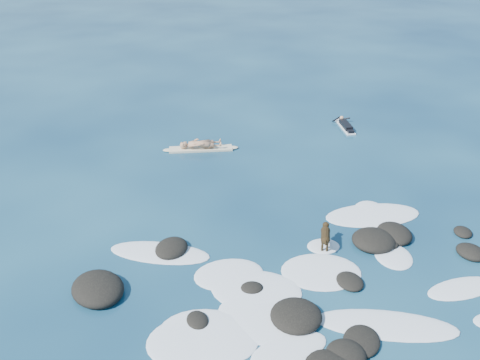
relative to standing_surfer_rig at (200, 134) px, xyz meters
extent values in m
plane|color=#0A2642|center=(2.28, -8.91, -0.78)|extent=(160.00, 160.00, 0.00)
ellipsoid|color=black|center=(4.75, -8.49, -0.70)|extent=(1.15, 1.39, 0.32)
ellipsoid|color=black|center=(3.40, -10.39, -0.72)|extent=(0.91, 1.06, 0.27)
ellipsoid|color=black|center=(5.79, -8.24, -0.66)|extent=(1.22, 1.43, 0.49)
ellipsoid|color=black|center=(-1.31, -11.26, -0.72)|extent=(0.73, 0.87, 0.25)
ellipsoid|color=black|center=(-4.08, -9.52, -0.64)|extent=(2.10, 2.26, 0.59)
ellipsoid|color=black|center=(8.21, -8.49, -0.72)|extent=(0.79, 0.88, 0.25)
ellipsoid|color=black|center=(2.84, -12.77, -0.72)|extent=(1.44, 1.54, 0.27)
ellipsoid|color=black|center=(4.92, -8.53, -0.65)|extent=(1.77, 1.74, 0.53)
ellipsoid|color=black|center=(2.27, -13.18, -0.68)|extent=(1.14, 1.15, 0.40)
ellipsoid|color=black|center=(-1.81, -7.77, -0.68)|extent=(1.50, 1.59, 0.42)
ellipsoid|color=black|center=(1.38, -11.61, -0.66)|extent=(1.96, 1.96, 0.48)
ellipsoid|color=black|center=(0.42, -10.17, -0.72)|extent=(0.74, 0.65, 0.25)
ellipsoid|color=black|center=(5.31, -8.66, -0.70)|extent=(1.07, 1.05, 0.32)
ellipsoid|color=black|center=(7.80, -9.67, -0.69)|extent=(1.13, 1.23, 0.38)
ellipsoid|color=black|center=(1.68, -11.31, -0.74)|extent=(0.72, 0.72, 0.17)
ellipsoid|color=white|center=(-1.10, -11.85, -0.77)|extent=(3.35, 2.99, 0.12)
ellipsoid|color=white|center=(0.55, -10.24, -0.77)|extent=(3.20, 2.71, 0.12)
ellipsoid|color=white|center=(5.60, -6.82, -0.77)|extent=(3.58, 1.64, 0.12)
ellipsoid|color=white|center=(3.76, -12.28, -0.77)|extent=(4.08, 2.33, 0.12)
ellipsoid|color=white|center=(6.61, -11.21, -0.77)|extent=(2.45, 1.26, 0.12)
ellipsoid|color=white|center=(5.60, -6.67, -0.77)|extent=(1.67, 2.08, 0.12)
ellipsoid|color=white|center=(-0.15, -9.34, -0.77)|extent=(2.27, 1.73, 0.12)
ellipsoid|color=white|center=(0.56, -11.46, -0.77)|extent=(2.22, 2.13, 0.12)
ellipsoid|color=white|center=(0.91, -12.70, -0.77)|extent=(2.41, 1.63, 0.12)
ellipsoid|color=white|center=(2.71, -9.71, -0.77)|extent=(2.82, 2.35, 0.12)
ellipsoid|color=white|center=(-1.65, -11.92, -0.77)|extent=(2.24, 1.93, 0.12)
ellipsoid|color=white|center=(5.28, -9.32, -0.77)|extent=(1.33, 1.63, 0.12)
ellipsoid|color=white|center=(0.59, -10.52, -0.77)|extent=(2.98, 2.10, 0.12)
ellipsoid|color=white|center=(-2.20, -7.83, -0.77)|extent=(3.59, 2.30, 0.12)
ellipsoid|color=white|center=(3.20, -8.40, -0.77)|extent=(1.10, 0.90, 0.12)
cube|color=beige|center=(0.00, 0.00, -0.73)|extent=(2.94, 0.83, 0.10)
ellipsoid|color=beige|center=(1.45, -0.11, -0.73)|extent=(0.60, 0.38, 0.11)
ellipsoid|color=beige|center=(-1.45, 0.11, -0.73)|extent=(0.60, 0.38, 0.11)
imported|color=tan|center=(0.00, 0.00, 0.26)|extent=(0.50, 0.72, 1.89)
cube|color=white|center=(7.50, 1.36, -0.74)|extent=(0.50, 1.96, 0.07)
ellipsoid|color=white|center=(7.53, 2.33, -0.74)|extent=(0.25, 0.43, 0.07)
cube|color=black|center=(7.50, 1.36, -0.61)|extent=(0.39, 1.21, 0.19)
sphere|color=tan|center=(7.52, 2.05, -0.50)|extent=(0.21, 0.21, 0.20)
cylinder|color=black|center=(7.28, 2.19, -0.62)|extent=(0.48, 0.25, 0.22)
cylinder|color=black|center=(7.77, 2.17, -0.62)|extent=(0.48, 0.28, 0.22)
cube|color=black|center=(7.48, 0.69, -0.64)|extent=(0.32, 0.50, 0.12)
cylinder|color=black|center=(3.20, -8.50, -0.26)|extent=(0.48, 0.68, 0.30)
sphere|color=black|center=(3.29, -8.24, -0.26)|extent=(0.39, 0.39, 0.31)
sphere|color=black|center=(3.12, -8.77, -0.26)|extent=(0.36, 0.36, 0.28)
sphere|color=black|center=(3.35, -8.07, -0.16)|extent=(0.28, 0.28, 0.22)
cone|color=black|center=(3.39, -7.95, -0.17)|extent=(0.15, 0.17, 0.12)
cone|color=black|center=(3.29, -8.06, -0.07)|extent=(0.12, 0.10, 0.11)
cone|color=black|center=(3.40, -8.10, -0.07)|extent=(0.12, 0.10, 0.11)
cylinder|color=black|center=(3.20, -8.28, -0.58)|extent=(0.09, 0.09, 0.40)
cylinder|color=black|center=(3.35, -8.33, -0.58)|extent=(0.09, 0.09, 0.40)
cylinder|color=black|center=(3.06, -8.68, -0.58)|extent=(0.09, 0.09, 0.40)
cylinder|color=black|center=(3.21, -8.73, -0.58)|extent=(0.09, 0.09, 0.40)
cylinder|color=black|center=(3.07, -8.90, -0.21)|extent=(0.14, 0.29, 0.17)
camera|label=1|loc=(-2.08, -22.43, 9.57)|focal=40.00mm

